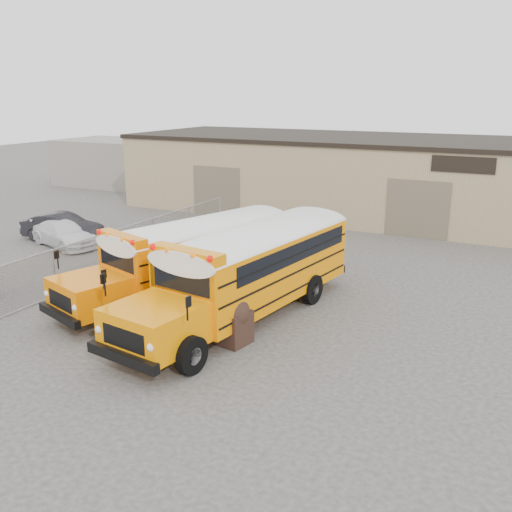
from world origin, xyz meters
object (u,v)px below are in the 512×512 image
at_px(school_bus_left, 293,226).
at_px(car_dark, 63,227).
at_px(school_bus_right, 337,229).
at_px(tarp_bundle, 231,318).
at_px(car_white, 64,234).

distance_m(school_bus_left, car_dark, 12.13).
distance_m(school_bus_right, tarp_bundle, 8.56).
distance_m(school_bus_right, car_dark, 14.18).
relative_size(school_bus_left, car_dark, 2.37).
bearing_deg(school_bus_right, car_white, -169.65).
xyz_separation_m(school_bus_right, car_white, (-13.16, -2.40, -1.15)).
bearing_deg(tarp_bundle, school_bus_left, 101.47).
height_order(tarp_bundle, car_dark, tarp_bundle).
bearing_deg(tarp_bundle, car_dark, 153.33).
relative_size(school_bus_right, car_white, 2.54).
bearing_deg(tarp_bundle, car_white, 154.61).
bearing_deg(car_white, tarp_bundle, -99.08).
xyz_separation_m(car_white, car_dark, (-0.88, 0.80, 0.08)).
bearing_deg(car_dark, school_bus_left, -89.86).
height_order(school_bus_left, car_dark, school_bus_left).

